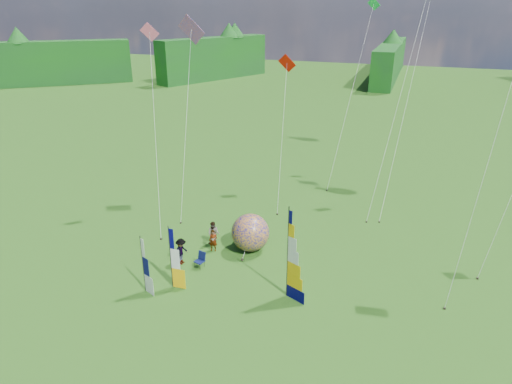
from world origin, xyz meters
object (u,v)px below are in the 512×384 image
(kite_whale, at_px, (408,92))
(spectator_b, at_px, (214,234))
(spectator_c, at_px, (181,251))
(camp_chair, at_px, (199,260))
(feather_banner_main, at_px, (288,254))
(spectator_a, at_px, (213,241))
(bol_inflatable, at_px, (250,233))
(side_banner_far, at_px, (143,265))
(side_banner_left, at_px, (171,258))
(spectator_d, at_px, (241,233))

(kite_whale, bearing_deg, spectator_b, -105.56)
(spectator_c, bearing_deg, camp_chair, -85.77)
(feather_banner_main, height_order, spectator_a, feather_banner_main)
(bol_inflatable, bearing_deg, spectator_c, -137.86)
(camp_chair, bearing_deg, spectator_b, 113.11)
(spectator_a, height_order, camp_chair, spectator_a)
(spectator_c, distance_m, kite_whale, 21.75)
(side_banner_far, bearing_deg, spectator_b, 99.76)
(spectator_a, height_order, kite_whale, kite_whale)
(bol_inflatable, xyz_separation_m, spectator_b, (-2.59, -0.25, -0.41))
(feather_banner_main, height_order, side_banner_left, feather_banner_main)
(spectator_b, bearing_deg, camp_chair, -87.31)
(side_banner_far, relative_size, spectator_a, 2.26)
(camp_chair, bearing_deg, spectator_a, 107.50)
(side_banner_left, xyz_separation_m, spectator_a, (0.50, 4.63, -1.16))
(spectator_b, relative_size, kite_whale, 0.10)
(feather_banner_main, height_order, camp_chair, feather_banner_main)
(bol_inflatable, bearing_deg, feather_banner_main, -48.37)
(spectator_d, bearing_deg, spectator_b, 80.40)
(side_banner_left, height_order, kite_whale, kite_whale)
(feather_banner_main, xyz_separation_m, spectator_d, (-4.66, 4.85, -1.94))
(feather_banner_main, relative_size, spectator_a, 3.51)
(spectator_b, distance_m, spectator_d, 1.90)
(feather_banner_main, xyz_separation_m, spectator_a, (-6.03, 3.22, -1.92))
(spectator_d, distance_m, kite_whale, 17.62)
(feather_banner_main, bearing_deg, side_banner_left, -143.18)
(side_banner_left, height_order, spectator_d, side_banner_left)
(spectator_d, bearing_deg, kite_whale, -74.26)
(bol_inflatable, distance_m, spectator_b, 2.63)
(side_banner_left, relative_size, bol_inflatable, 1.51)
(spectator_c, relative_size, camp_chair, 1.69)
(bol_inflatable, relative_size, spectator_b, 1.48)
(side_banner_far, height_order, spectator_b, side_banner_far)
(feather_banner_main, bearing_deg, kite_whale, 99.12)
(feather_banner_main, relative_size, side_banner_far, 1.56)
(side_banner_left, bearing_deg, bol_inflatable, 62.35)
(spectator_a, relative_size, camp_chair, 1.47)
(spectator_a, bearing_deg, bol_inflatable, 14.24)
(bol_inflatable, xyz_separation_m, camp_chair, (-2.21, -3.22, -0.75))
(spectator_d, height_order, kite_whale, kite_whale)
(spectator_a, distance_m, camp_chair, 2.23)
(bol_inflatable, bearing_deg, spectator_a, -156.22)
(bol_inflatable, height_order, spectator_a, bol_inflatable)
(bol_inflatable, distance_m, spectator_a, 2.54)
(bol_inflatable, xyz_separation_m, kite_whale, (8.55, 13.09, 7.60))
(side_banner_far, xyz_separation_m, camp_chair, (1.84, 3.30, -1.21))
(feather_banner_main, xyz_separation_m, kite_whale, (4.80, 17.31, 6.18))
(spectator_a, height_order, spectator_c, spectator_c)
(camp_chair, bearing_deg, spectator_d, 87.13)
(spectator_d, xyz_separation_m, camp_chair, (-1.30, -3.85, -0.23))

